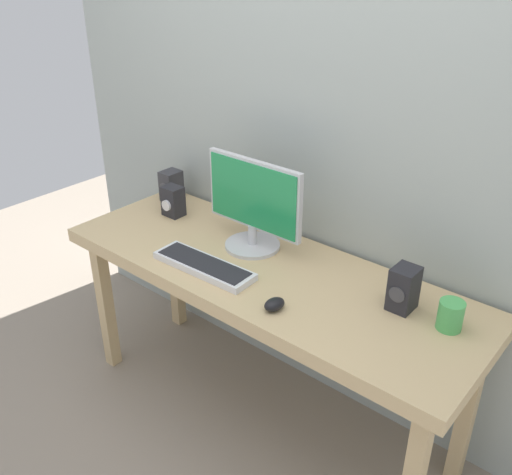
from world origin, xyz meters
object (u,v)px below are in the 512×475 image
Objects in this scene: mouse at (274,304)px; speaker_right at (404,289)px; audio_controller at (173,201)px; coffee_mug at (450,315)px; speaker_left at (171,186)px; monitor at (254,205)px; keyboard_primary at (204,266)px; desk at (264,284)px.

mouse is 0.45m from speaker_right.
audio_controller is 1.38× the size of coffee_mug.
speaker_right is 1.32m from speaker_left.
coffee_mug is (0.87, -0.01, -0.14)m from monitor.
speaker_right is at bearing 178.57° from coffee_mug.
keyboard_primary is 0.53m from audio_controller.
audio_controller is (-0.63, 0.10, 0.15)m from desk.
desk is at bearing -35.91° from monitor.
audio_controller reaches higher than keyboard_primary.
speaker_left is (-0.60, 0.38, 0.06)m from keyboard_primary.
mouse is 0.80× the size of coffee_mug.
desk is 4.01× the size of keyboard_primary.
keyboard_primary reaches higher than desk.
audio_controller is at bearing -39.91° from speaker_left.
keyboard_primary is 0.71m from speaker_left.
monitor is at bearing 1.17° from audio_controller.
desk is 0.82m from speaker_left.
monitor is 0.32m from keyboard_primary.
speaker_left is at bearing 164.52° from desk.
monitor is 0.50m from mouse.
coffee_mug is (0.18, -0.00, -0.03)m from speaker_right.
audio_controller is (-0.46, 0.26, 0.06)m from keyboard_primary.
monitor reaches higher than speaker_right.
speaker_right reaches higher than mouse.
desk is 17.17× the size of coffee_mug.
audio_controller is (0.14, -0.12, -0.00)m from speaker_left.
mouse is at bearing -40.66° from monitor.
monitor is (-0.15, 0.11, 0.27)m from desk.
speaker_left reaches higher than keyboard_primary.
coffee_mug is at bearing -4.65° from speaker_left.
coffee_mug is (1.49, -0.12, -0.02)m from speaker_left.
monitor is 3.27× the size of audio_controller.
speaker_left reaches higher than desk.
monitor reaches higher than coffee_mug.
coffee_mug is (0.90, 0.25, 0.04)m from keyboard_primary.
desk is at bearing 144.00° from mouse.
speaker_right reaches higher than audio_controller.
monitor reaches higher than audio_controller.
mouse is at bearing -19.35° from audio_controller.
desk is 11.00× the size of speaker_right.
desk is 21.57× the size of mouse.
coffee_mug reaches higher than keyboard_primary.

